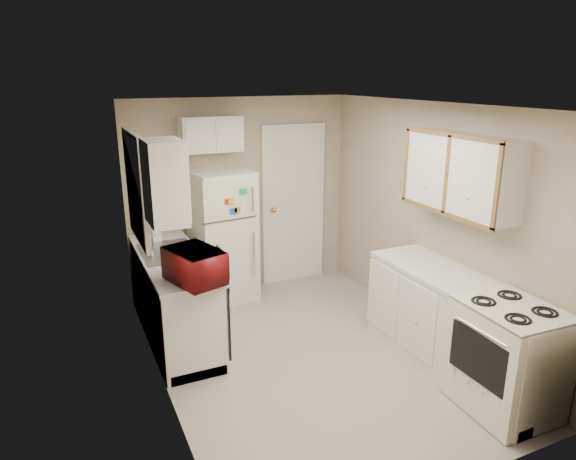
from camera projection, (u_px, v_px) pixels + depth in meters
name	position (u px, v px, depth m)	size (l,w,h in m)	color
floor	(309.00, 355.00, 5.06)	(3.80, 3.80, 0.00)	#BCB3A6
ceiling	(312.00, 105.00, 4.36)	(3.80, 3.80, 0.00)	white
wall_left	(157.00, 262.00, 4.15)	(3.80, 3.80, 0.00)	tan
wall_right	(432.00, 222.00, 5.27)	(3.80, 3.80, 0.00)	tan
wall_back	(241.00, 196.00, 6.36)	(2.80, 2.80, 0.00)	tan
wall_front	(455.00, 329.00, 3.06)	(2.80, 2.80, 0.00)	tan
left_counter	(175.00, 298.00, 5.28)	(0.60, 1.80, 0.90)	silver
dishwasher	(219.00, 313.00, 4.86)	(0.03, 0.58, 0.72)	black
sink	(169.00, 256.00, 5.29)	(0.54, 0.74, 0.16)	gray
microwave	(195.00, 266.00, 4.48)	(0.30, 0.54, 0.36)	maroon
soap_bottle	(156.00, 233.00, 5.57)	(0.09, 0.10, 0.21)	silver
window_blinds	(137.00, 188.00, 4.97)	(0.10, 0.98, 1.08)	silver
upper_cabinet_left	(165.00, 182.00, 4.23)	(0.30, 0.45, 0.70)	silver
refrigerator	(222.00, 238.00, 6.07)	(0.66, 0.64, 1.60)	silver
cabinet_over_fridge	(210.00, 134.00, 5.84)	(0.70, 0.30, 0.40)	silver
interior_door	(293.00, 205.00, 6.66)	(0.86, 0.06, 2.08)	silver
right_counter	(457.00, 326.00, 4.68)	(0.60, 2.00, 0.90)	silver
stove	(506.00, 358.00, 4.12)	(0.62, 0.76, 0.93)	silver
upper_cabinet_right	(461.00, 173.00, 4.60)	(0.30, 1.20, 0.70)	silver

